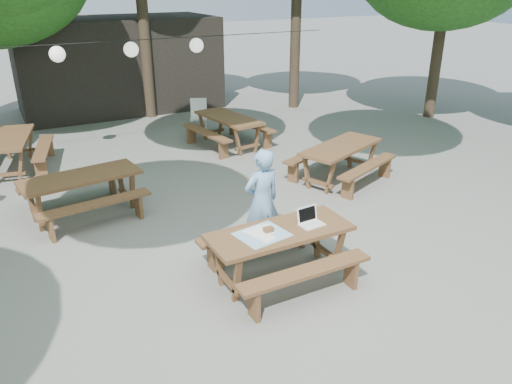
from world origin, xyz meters
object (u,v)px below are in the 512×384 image
object	(u,v)px
woman	(262,201)
plastic_chair	(199,123)
main_picnic_table	(280,253)
picnic_table_nw	(83,195)

from	to	relation	value
woman	plastic_chair	size ratio (longest dim) A/B	1.82
main_picnic_table	woman	xyz separation A→B (m)	(0.17, 0.83, 0.43)
woman	picnic_table_nw	bearing A→B (deg)	-54.07
picnic_table_nw	woman	distance (m)	3.40
picnic_table_nw	woman	bearing A→B (deg)	-56.59
woman	plastic_chair	bearing A→B (deg)	-108.48
main_picnic_table	picnic_table_nw	size ratio (longest dim) A/B	0.96
main_picnic_table	woman	bearing A→B (deg)	78.39
picnic_table_nw	woman	xyz separation A→B (m)	(2.20, -2.56, 0.43)
plastic_chair	woman	bearing A→B (deg)	-80.01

